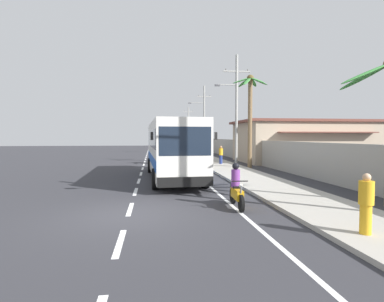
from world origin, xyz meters
TOP-DOWN VIEW (x-y plane):
  - ground_plane at (0.00, 0.00)m, footprint 160.00×160.00m
  - sidewalk_kerb at (6.80, 10.00)m, footprint 3.20×90.00m
  - lane_markings at (2.23, 14.87)m, footprint 3.91×71.38m
  - boundary_wall at (10.60, 14.00)m, footprint 0.24×60.00m
  - coach_bus_foreground at (2.01, 8.64)m, footprint 3.31×11.11m
  - motorcycle_beside_bus at (3.85, 0.61)m, footprint 0.56×1.96m
  - pedestrian_near_kerb at (6.94, 16.59)m, footprint 0.36×0.36m
  - pedestrian_midwalk at (6.12, -3.21)m, footprint 0.36×0.36m
  - utility_pole_mid at (8.33, 16.67)m, footprint 3.27×0.24m
  - utility_pole_far at (8.52, 35.13)m, footprint 3.52×0.24m
  - utility_pole_distant at (8.31, 53.60)m, footprint 3.62×0.24m
  - palm_nearest at (8.59, 13.42)m, footprint 2.86×2.66m
  - roadside_building at (16.61, 19.57)m, footprint 14.24×8.65m

SIDE VIEW (x-z plane):
  - ground_plane at x=0.00m, z-range 0.00..0.00m
  - lane_markings at x=2.23m, z-range 0.00..0.01m
  - sidewalk_kerb at x=6.80m, z-range 0.00..0.14m
  - motorcycle_beside_bus at x=3.85m, z-range -0.15..1.48m
  - pedestrian_midwalk at x=6.12m, z-range 0.17..1.70m
  - pedestrian_near_kerb at x=6.94m, z-range 0.18..1.81m
  - boundary_wall at x=10.60m, z-range 0.00..2.26m
  - coach_bus_foreground at x=2.01m, z-range 0.08..3.83m
  - roadside_building at x=16.61m, z-range 0.02..4.25m
  - utility_pole_distant at x=8.31m, z-range 0.33..9.13m
  - palm_nearest at x=8.59m, z-range 1.21..8.75m
  - utility_pole_mid at x=8.33m, z-range 0.31..10.28m
  - utility_pole_far at x=8.52m, z-range 0.31..10.59m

